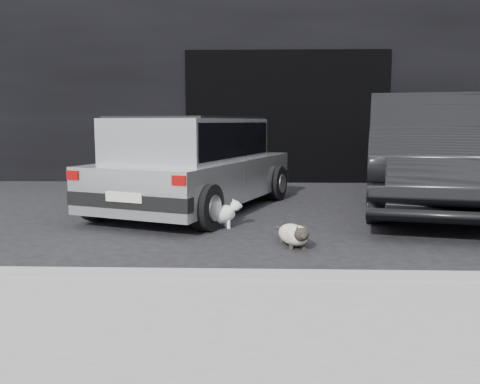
{
  "coord_description": "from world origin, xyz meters",
  "views": [
    {
      "loc": [
        0.42,
        -6.2,
        1.23
      ],
      "look_at": [
        0.24,
        -0.92,
        0.49
      ],
      "focal_mm": 38.0,
      "sensor_mm": 36.0,
      "label": 1
    }
  ],
  "objects_px": {
    "silver_hatchback": "(194,160)",
    "second_car": "(432,150)",
    "cat_siamese": "(294,235)",
    "cat_white": "(218,214)"
  },
  "relations": [
    {
      "from": "second_car",
      "to": "cat_white",
      "type": "height_order",
      "value": "second_car"
    },
    {
      "from": "silver_hatchback",
      "to": "second_car",
      "type": "relative_size",
      "value": 0.77
    },
    {
      "from": "second_car",
      "to": "cat_white",
      "type": "xyz_separation_m",
      "value": [
        -2.93,
        -1.57,
        -0.65
      ]
    },
    {
      "from": "silver_hatchback",
      "to": "cat_siamese",
      "type": "bearing_deg",
      "value": -38.22
    },
    {
      "from": "second_car",
      "to": "cat_white",
      "type": "relative_size",
      "value": 7.4
    },
    {
      "from": "second_car",
      "to": "cat_white",
      "type": "bearing_deg",
      "value": -139.24
    },
    {
      "from": "second_car",
      "to": "cat_siamese",
      "type": "relative_size",
      "value": 6.72
    },
    {
      "from": "second_car",
      "to": "cat_siamese",
      "type": "bearing_deg",
      "value": -118.6
    },
    {
      "from": "silver_hatchback",
      "to": "cat_siamese",
      "type": "distance_m",
      "value": 2.45
    },
    {
      "from": "cat_siamese",
      "to": "silver_hatchback",
      "type": "bearing_deg",
      "value": -72.76
    }
  ]
}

